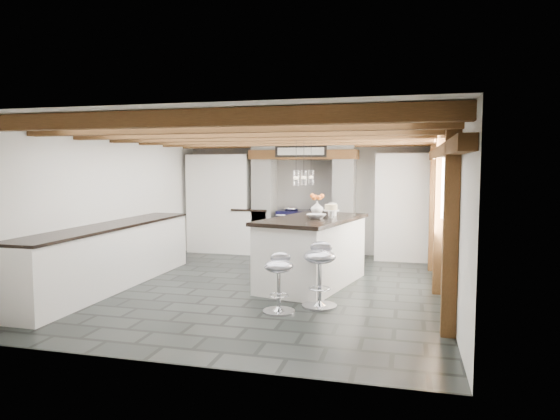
% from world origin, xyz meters
% --- Properties ---
extents(ground, '(6.00, 6.00, 0.00)m').
position_xyz_m(ground, '(0.00, 0.00, 0.00)').
color(ground, black).
rests_on(ground, ground).
extents(room_shell, '(6.00, 6.03, 6.00)m').
position_xyz_m(room_shell, '(-0.61, 1.42, 1.07)').
color(room_shell, white).
rests_on(room_shell, ground).
extents(range_cooker, '(1.00, 0.63, 0.99)m').
position_xyz_m(range_cooker, '(0.00, 2.68, 0.47)').
color(range_cooker, black).
rests_on(range_cooker, ground).
extents(kitchen_island, '(1.50, 2.23, 1.35)m').
position_xyz_m(kitchen_island, '(0.63, 0.28, 0.52)').
color(kitchen_island, white).
rests_on(kitchen_island, ground).
extents(bar_stool_near, '(0.44, 0.44, 0.82)m').
position_xyz_m(bar_stool_near, '(0.94, -0.87, 0.51)').
color(bar_stool_near, silver).
rests_on(bar_stool_near, ground).
extents(bar_stool_far, '(0.47, 0.47, 0.73)m').
position_xyz_m(bar_stool_far, '(0.50, -1.22, 0.45)').
color(bar_stool_far, silver).
rests_on(bar_stool_far, ground).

